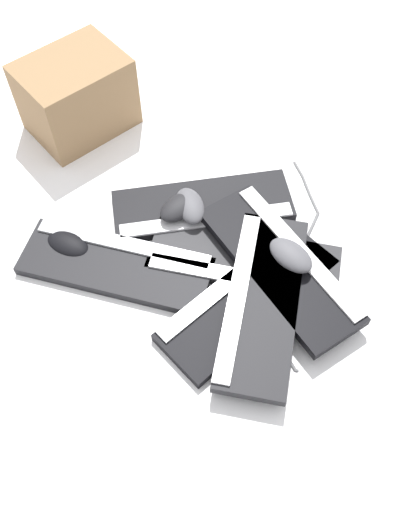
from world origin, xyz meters
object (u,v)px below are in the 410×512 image
object	(u,v)px
keyboard_3	(248,298)
mouse_1	(180,207)
keyboard_1	(203,207)
keyboard_4	(262,300)
cardboard_box	(77,96)
keyboard_2	(116,265)
mouse_0	(291,255)
keyboard_5	(280,264)
mouse_2	(68,245)
mouse_3	(190,206)
keyboard_0	(244,260)

from	to	relation	value
keyboard_3	mouse_1	size ratio (longest dim) A/B	4.22
keyboard_1	keyboard_3	world-z (taller)	same
keyboard_4	cardboard_box	xyz separation A→B (m)	(-0.21, 0.71, 0.06)
keyboard_2	keyboard_4	size ratio (longest dim) A/B	0.98
keyboard_3	mouse_0	bearing A→B (deg)	15.08
keyboard_2	keyboard_5	distance (m)	0.38
cardboard_box	mouse_1	bearing A→B (deg)	-72.07
keyboard_4	keyboard_5	world-z (taller)	same
keyboard_2	mouse_2	distance (m)	0.13
keyboard_5	mouse_3	world-z (taller)	mouse_3
mouse_0	keyboard_2	bearing A→B (deg)	-136.51
keyboard_3	mouse_0	xyz separation A→B (m)	(0.11, 0.03, 0.07)
keyboard_2	keyboard_5	bearing A→B (deg)	-24.67
keyboard_4	keyboard_2	bearing A→B (deg)	139.42
mouse_3	keyboard_3	bearing A→B (deg)	12.47
keyboard_0	keyboard_5	distance (m)	0.09
keyboard_0	mouse_0	bearing A→B (deg)	-38.44
mouse_3	mouse_2	bearing A→B (deg)	-89.21
keyboard_2	keyboard_4	xyz separation A→B (m)	(0.26, -0.23, 0.03)
keyboard_1	keyboard_4	bearing A→B (deg)	-87.63
keyboard_5	mouse_3	xyz separation A→B (m)	(-0.13, 0.23, 0.01)
mouse_3	keyboard_5	bearing A→B (deg)	34.62
keyboard_0	keyboard_1	distance (m)	0.19
mouse_1	mouse_2	xyz separation A→B (m)	(-0.28, 0.02, -0.03)
mouse_2	mouse_3	size ratio (longest dim) A/B	1.00
keyboard_3	keyboard_0	bearing A→B (deg)	71.00
keyboard_3	cardboard_box	size ratio (longest dim) A/B	1.76
mouse_1	cardboard_box	distance (m)	0.43
mouse_0	keyboard_1	bearing A→B (deg)	-178.19
keyboard_1	cardboard_box	xyz separation A→B (m)	(-0.20, 0.40, 0.09)
keyboard_4	mouse_2	bearing A→B (deg)	137.84
mouse_1	keyboard_4	bearing A→B (deg)	82.33
keyboard_4	mouse_2	xyz separation A→B (m)	(-0.35, 0.32, -0.02)
keyboard_2	keyboard_3	distance (m)	0.31
keyboard_5	cardboard_box	size ratio (longest dim) A/B	1.74
mouse_1	mouse_3	world-z (taller)	same
keyboard_0	mouse_1	distance (m)	0.20
mouse_1	keyboard_0	bearing A→B (deg)	95.52
keyboard_2	keyboard_5	world-z (taller)	keyboard_5
mouse_3	keyboard_4	bearing A→B (deg)	14.92
mouse_0	mouse_2	size ratio (longest dim) A/B	1.00
keyboard_1	mouse_0	distance (m)	0.28
mouse_3	cardboard_box	world-z (taller)	cardboard_box
keyboard_1	keyboard_2	size ratio (longest dim) A/B	1.05
keyboard_3	mouse_0	distance (m)	0.13
keyboard_2	cardboard_box	xyz separation A→B (m)	(0.05, 0.49, 0.09)
keyboard_1	mouse_2	world-z (taller)	mouse_2
mouse_1	mouse_3	distance (m)	0.03
keyboard_2	mouse_1	distance (m)	0.21
keyboard_4	mouse_1	xyz separation A→B (m)	(-0.08, 0.30, 0.01)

